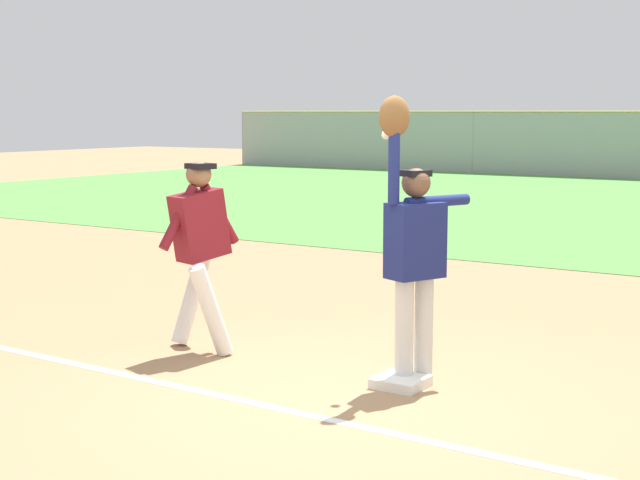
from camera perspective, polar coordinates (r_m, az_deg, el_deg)
ground_plane at (r=7.31m, az=1.43°, el=-9.48°), size 76.77×76.77×0.00m
first_base at (r=7.63m, az=4.85°, el=-8.46°), size 0.38×0.38×0.08m
fielder at (r=7.54m, az=5.60°, el=-0.26°), size 0.46×0.86×2.28m
runner at (r=8.61m, az=-7.20°, el=-0.12°), size 0.76×0.83×1.72m
baseball at (r=7.60m, az=3.98°, el=6.31°), size 0.07×0.07×0.07m
parked_car_green at (r=37.99m, az=8.70°, el=5.36°), size 4.48×2.27×1.25m
parked_car_red at (r=35.76m, az=18.11°, el=4.93°), size 4.40×2.13×1.25m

